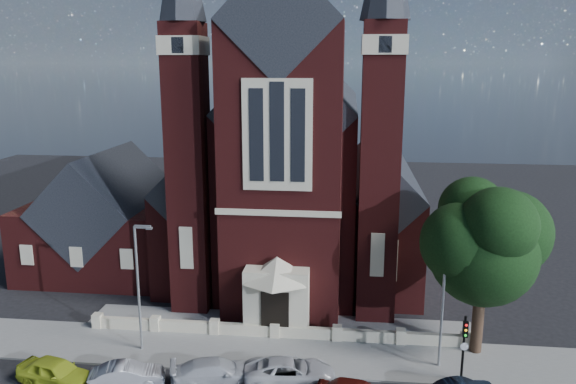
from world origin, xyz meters
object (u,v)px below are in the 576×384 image
(church, at_px, (299,168))
(street_lamp_left, at_px, (139,281))
(street_tree, at_px, (487,247))
(car_white_suv, at_px, (290,372))
(car_silver_b, at_px, (216,372))
(car_lime_van, at_px, (56,372))
(car_silver_a, at_px, (127,375))
(street_lamp_right, at_px, (445,294))
(traffic_signal, at_px, (464,341))
(parish_hall, at_px, (109,222))

(church, distance_m, street_lamp_left, 20.84)
(street_tree, distance_m, car_white_suv, 13.45)
(car_silver_b, relative_size, car_white_suv, 0.97)
(street_tree, height_order, car_lime_van, street_tree)
(car_silver_b, bearing_deg, church, -24.09)
(church, relative_size, street_tree, 3.26)
(car_silver_b, bearing_deg, car_silver_a, 81.97)
(street_lamp_right, bearing_deg, traffic_signal, -59.99)
(car_lime_van, bearing_deg, street_tree, -62.11)
(church, height_order, traffic_signal, church)
(parish_hall, relative_size, street_lamp_right, 1.51)
(parish_hall, height_order, car_silver_a, parish_hall)
(car_silver_b, xyz_separation_m, car_white_suv, (4.06, 0.53, -0.01))
(car_silver_a, bearing_deg, car_lime_van, 78.06)
(parish_hall, bearing_deg, car_white_suv, -43.53)
(street_lamp_right, distance_m, car_white_suv, 9.79)
(parish_hall, height_order, car_white_suv, parish_hall)
(church, bearing_deg, car_silver_a, -107.75)
(church, distance_m, street_lamp_right, 21.76)
(street_tree, bearing_deg, car_silver_a, -164.15)
(car_lime_van, bearing_deg, traffic_signal, -69.27)
(parish_hall, distance_m, street_lamp_right, 29.62)
(church, relative_size, car_lime_van, 7.80)
(car_silver_a, bearing_deg, church, -34.06)
(church, height_order, car_silver_a, church)
(car_silver_b, bearing_deg, street_lamp_right, -93.47)
(street_lamp_left, relative_size, street_lamp_right, 1.00)
(traffic_signal, bearing_deg, car_white_suv, -173.68)
(church, distance_m, car_lime_van, 26.84)
(church, height_order, street_tree, church)
(street_lamp_left, relative_size, car_lime_van, 1.81)
(church, relative_size, traffic_signal, 8.72)
(car_white_suv, bearing_deg, parish_hall, 38.49)
(street_lamp_right, relative_size, car_white_suv, 1.60)
(street_lamp_left, height_order, car_lime_van, street_lamp_left)
(church, bearing_deg, car_white_suv, -86.02)
(traffic_signal, bearing_deg, street_lamp_left, 175.24)
(parish_hall, height_order, car_lime_van, parish_hall)
(church, xyz_separation_m, street_lamp_right, (10.09, -18.94, -3.59))
(church, height_order, car_white_suv, church)
(traffic_signal, bearing_deg, parish_hall, 150.02)
(traffic_signal, relative_size, car_silver_b, 0.81)
(street_lamp_left, bearing_deg, car_silver_a, -81.64)
(parish_hall, xyz_separation_m, car_white_suv, (17.50, -16.63, -3.31))
(car_silver_a, bearing_deg, traffic_signal, -98.92)
(street_lamp_right, bearing_deg, parish_hall, 151.78)
(street_tree, distance_m, car_lime_van, 25.39)
(street_lamp_left, relative_size, car_silver_a, 1.99)
(church, xyz_separation_m, street_tree, (12.60, -17.23, -1.23))
(street_lamp_right, relative_size, traffic_signal, 2.02)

